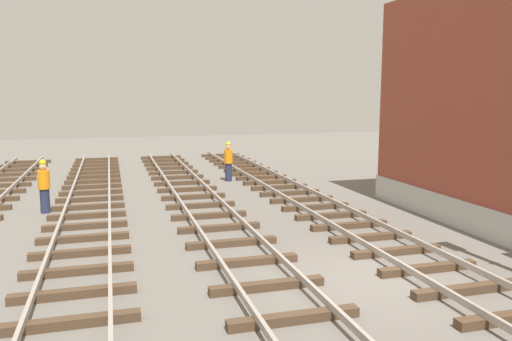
% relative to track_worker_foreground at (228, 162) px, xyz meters
% --- Properties ---
extents(ground_plane, '(80.00, 80.00, 0.00)m').
position_rel_track_worker_foreground_xyz_m(ground_plane, '(0.20, -13.41, -0.93)').
color(ground_plane, slate).
extents(track_near_building, '(2.50, 46.97, 0.32)m').
position_rel_track_worker_foreground_xyz_m(track_near_building, '(1.63, -13.41, -0.80)').
color(track_near_building, '#4C3826').
rests_on(track_near_building, ground).
extents(track_centre, '(2.50, 46.97, 0.32)m').
position_rel_track_worker_foreground_xyz_m(track_centre, '(-2.27, -13.41, -0.80)').
color(track_centre, '#4C3826').
rests_on(track_centre, ground).
extents(track_far, '(2.50, 46.97, 0.32)m').
position_rel_track_worker_foreground_xyz_m(track_far, '(-6.16, -13.41, -0.80)').
color(track_far, '#4C3826').
rests_on(track_far, ground).
extents(track_worker_foreground, '(0.40, 0.40, 1.87)m').
position_rel_track_worker_foreground_xyz_m(track_worker_foreground, '(0.00, 0.00, 0.00)').
color(track_worker_foreground, '#262D4C').
rests_on(track_worker_foreground, ground).
extents(track_worker_distant, '(0.40, 0.40, 1.87)m').
position_rel_track_worker_foreground_xyz_m(track_worker_distant, '(-7.59, -4.57, 0.00)').
color(track_worker_distant, '#262D4C').
rests_on(track_worker_distant, ground).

